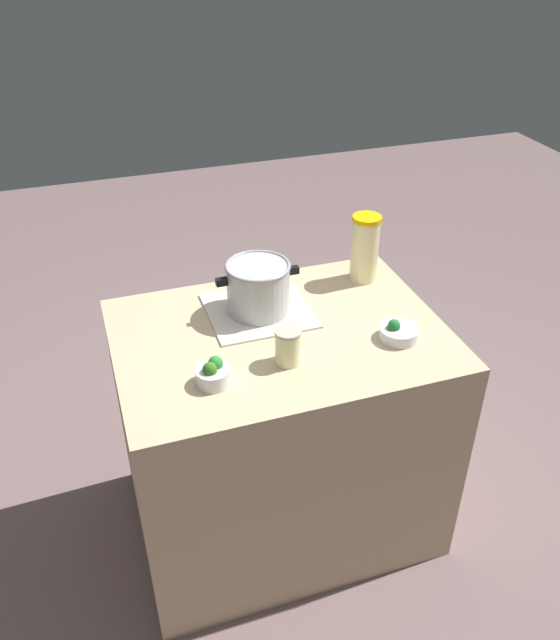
{
  "coord_description": "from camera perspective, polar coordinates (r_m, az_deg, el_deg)",
  "views": [
    {
      "loc": [
        -0.57,
        -1.69,
        2.12
      ],
      "look_at": [
        0.0,
        0.0,
        0.94
      ],
      "focal_mm": 36.35,
      "sensor_mm": 36.0,
      "label": 1
    }
  ],
  "objects": [
    {
      "name": "ground_plane",
      "position": [
        2.77,
        -0.0,
        -16.52
      ],
      "size": [
        8.0,
        8.0,
        0.0
      ],
      "primitive_type": "plane",
      "color": "#755E5F"
    },
    {
      "name": "cooking_pot",
      "position": [
        2.22,
        -1.94,
        2.95
      ],
      "size": [
        0.29,
        0.22,
        0.18
      ],
      "color": "#B7B7BC",
      "rests_on": "dish_cloth"
    },
    {
      "name": "broccoli_bowl_center",
      "position": [
        1.94,
        -5.93,
        -4.74
      ],
      "size": [
        0.1,
        0.1,
        0.08
      ],
      "color": "silver",
      "rests_on": "counter_slab"
    },
    {
      "name": "dish_cloth",
      "position": [
        2.27,
        -1.89,
        0.83
      ],
      "size": [
        0.35,
        0.34,
        0.01
      ],
      "primitive_type": "cube",
      "color": "beige",
      "rests_on": "counter_slab"
    },
    {
      "name": "lemonade_pitcher",
      "position": [
        2.43,
        7.48,
        6.3
      ],
      "size": [
        0.11,
        0.11,
        0.26
      ],
      "color": "#F9EAA4",
      "rests_on": "counter_slab"
    },
    {
      "name": "mason_jar",
      "position": [
        1.99,
        0.7,
        -2.33
      ],
      "size": [
        0.08,
        0.08,
        0.12
      ],
      "color": "beige",
      "rests_on": "counter_slab"
    },
    {
      "name": "broccoli_bowl_front",
      "position": [
        2.16,
        10.32,
        -1.06
      ],
      "size": [
        0.13,
        0.13,
        0.07
      ],
      "color": "silver",
      "rests_on": "counter_slab"
    },
    {
      "name": "counter_slab",
      "position": [
        2.44,
        -0.0,
        -9.76
      ],
      "size": [
        1.1,
        0.8,
        0.89
      ],
      "primitive_type": "cube",
      "color": "tan",
      "rests_on": "ground_plane"
    }
  ]
}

